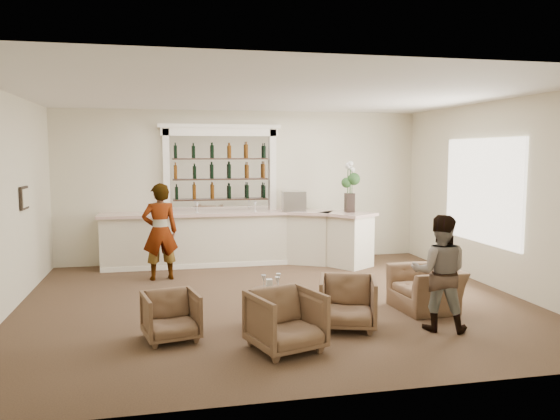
% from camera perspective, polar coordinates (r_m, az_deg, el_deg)
% --- Properties ---
extents(ground, '(8.00, 8.00, 0.00)m').
position_cam_1_polar(ground, '(8.93, -0.55, -9.53)').
color(ground, brown).
rests_on(ground, ground).
extents(room_shell, '(8.04, 7.02, 3.32)m').
position_cam_1_polar(room_shell, '(9.33, -0.46, 5.69)').
color(room_shell, beige).
rests_on(room_shell, ground).
extents(bar_counter, '(5.72, 1.80, 1.14)m').
position_cam_1_polar(bar_counter, '(11.67, -4.29, -2.97)').
color(bar_counter, white).
rests_on(bar_counter, ground).
extents(back_bar_alcove, '(2.64, 0.25, 3.00)m').
position_cam_1_polar(back_bar_alcove, '(11.91, -6.23, 4.24)').
color(back_bar_alcove, white).
rests_on(back_bar_alcove, ground).
extents(cocktail_table, '(0.62, 0.62, 0.50)m').
position_cam_1_polar(cocktail_table, '(7.69, -0.78, -10.15)').
color(cocktail_table, '#4F3A22').
rests_on(cocktail_table, ground).
extents(sommelier, '(0.72, 0.53, 1.83)m').
position_cam_1_polar(sommelier, '(10.50, -12.42, -2.22)').
color(sommelier, gray).
rests_on(sommelier, ground).
extents(guest, '(0.94, 0.86, 1.57)m').
position_cam_1_polar(guest, '(7.69, 16.34, -6.30)').
color(guest, gray).
rests_on(guest, ground).
extents(armchair_left, '(0.79, 0.81, 0.62)m').
position_cam_1_polar(armchair_left, '(7.23, -11.33, -10.82)').
color(armchair_left, brown).
rests_on(armchair_left, ground).
extents(armchair_center, '(1.00, 1.01, 0.74)m').
position_cam_1_polar(armchair_center, '(6.73, 0.61, -11.48)').
color(armchair_center, brown).
rests_on(armchair_center, ground).
extents(armchair_right, '(0.97, 0.98, 0.71)m').
position_cam_1_polar(armchair_right, '(7.60, 7.08, -9.57)').
color(armchair_right, brown).
rests_on(armchair_right, ground).
extents(armchair_far, '(0.94, 1.06, 0.65)m').
position_cam_1_polar(armchair_far, '(8.71, 15.02, -7.93)').
color(armchair_far, brown).
rests_on(armchair_far, ground).
extents(espresso_machine, '(0.52, 0.45, 0.43)m').
position_cam_1_polar(espresso_machine, '(11.71, 1.45, 0.93)').
color(espresso_machine, '#B1B1B6').
rests_on(espresso_machine, bar_counter).
extents(flower_vase, '(0.28, 0.28, 1.06)m').
position_cam_1_polar(flower_vase, '(11.58, 7.31, 2.72)').
color(flower_vase, black).
rests_on(flower_vase, bar_counter).
extents(wine_glass_bar_left, '(0.07, 0.07, 0.21)m').
position_cam_1_polar(wine_glass_bar_left, '(11.68, -2.61, 0.37)').
color(wine_glass_bar_left, white).
rests_on(wine_glass_bar_left, bar_counter).
extents(wine_glass_bar_right, '(0.07, 0.07, 0.21)m').
position_cam_1_polar(wine_glass_bar_right, '(11.60, -8.65, 0.27)').
color(wine_glass_bar_right, white).
rests_on(wine_glass_bar_right, bar_counter).
extents(wine_glass_tbl_a, '(0.07, 0.07, 0.21)m').
position_cam_1_polar(wine_glass_tbl_a, '(7.61, -1.72, -7.57)').
color(wine_glass_tbl_a, white).
rests_on(wine_glass_tbl_a, cocktail_table).
extents(wine_glass_tbl_b, '(0.07, 0.07, 0.21)m').
position_cam_1_polar(wine_glass_tbl_b, '(7.70, -0.16, -7.41)').
color(wine_glass_tbl_b, white).
rests_on(wine_glass_tbl_b, cocktail_table).
extents(wine_glass_tbl_c, '(0.07, 0.07, 0.21)m').
position_cam_1_polar(wine_glass_tbl_c, '(7.49, -0.28, -7.79)').
color(wine_glass_tbl_c, white).
rests_on(wine_glass_tbl_c, cocktail_table).
extents(napkin_holder, '(0.08, 0.08, 0.12)m').
position_cam_1_polar(napkin_holder, '(7.74, -1.13, -7.67)').
color(napkin_holder, white).
rests_on(napkin_holder, cocktail_table).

